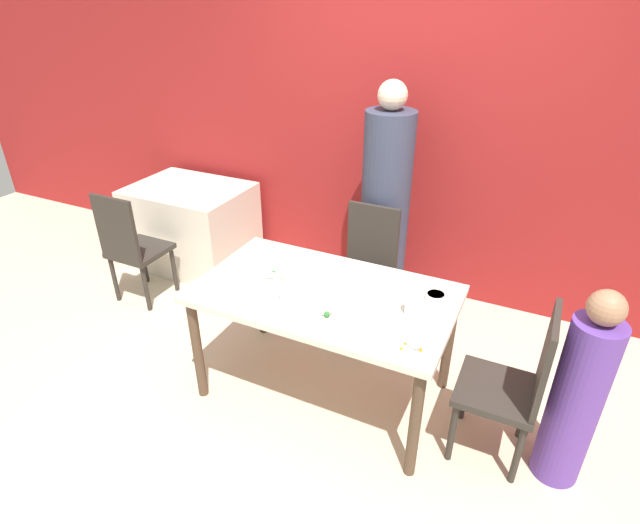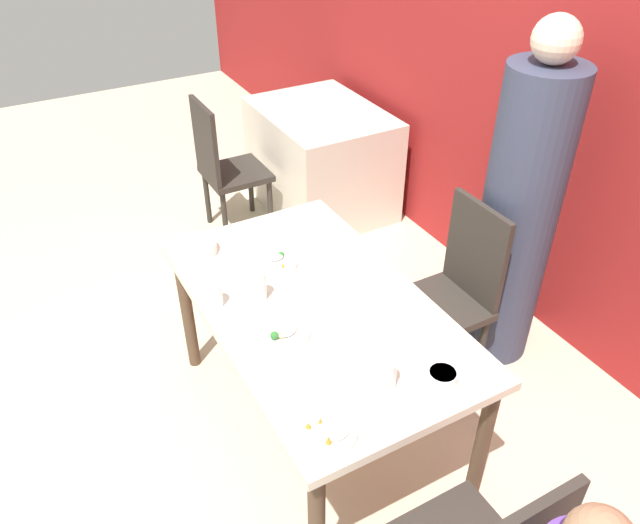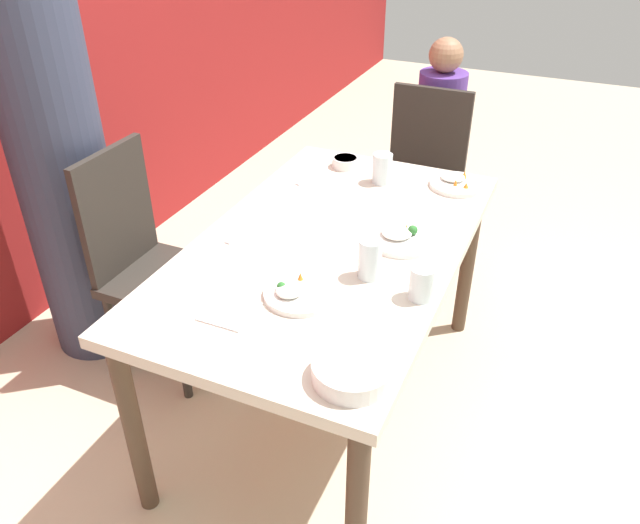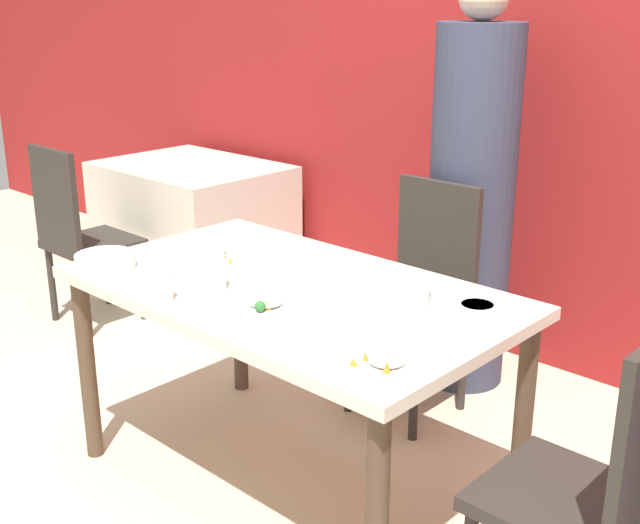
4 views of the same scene
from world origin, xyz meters
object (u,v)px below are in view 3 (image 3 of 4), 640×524
at_px(chair_adult_spot, 147,259).
at_px(chair_child_spot, 420,183).
at_px(plate_rice_adult, 457,183).
at_px(glass_water_tall, 422,283).
at_px(person_child, 435,157).
at_px(bowl_curry, 352,370).
at_px(person_adult, 62,173).

bearing_deg(chair_adult_spot, chair_child_spot, -35.47).
relative_size(chair_adult_spot, plate_rice_adult, 4.35).
xyz_separation_m(chair_adult_spot, chair_child_spot, (1.11, -0.79, 0.00)).
bearing_deg(chair_child_spot, chair_adult_spot, -125.47).
bearing_deg(glass_water_tall, person_child, 12.57).
bearing_deg(person_child, chair_adult_spot, 150.44).
height_order(chair_adult_spot, glass_water_tall, chair_adult_spot).
xyz_separation_m(person_child, bowl_curry, (-1.95, -0.29, 0.25)).
bearing_deg(person_adult, chair_adult_spot, -90.00).
distance_m(person_adult, glass_water_tall, 1.49).
height_order(chair_adult_spot, person_adult, person_adult).
xyz_separation_m(chair_child_spot, bowl_curry, (-1.66, -0.29, 0.28)).
height_order(bowl_curry, plate_rice_adult, bowl_curry).
xyz_separation_m(chair_adult_spot, bowl_curry, (-0.55, -1.08, 0.28)).
bearing_deg(bowl_curry, chair_adult_spot, 62.87).
relative_size(person_adult, plate_rice_adult, 8.06).
bearing_deg(person_adult, person_child, -39.16).
relative_size(person_adult, bowl_curry, 8.60).
bearing_deg(person_child, person_adult, 140.84).
distance_m(chair_child_spot, plate_rice_adult, 0.61).
bearing_deg(chair_child_spot, plate_rice_adult, -61.08).
distance_m(bowl_curry, plate_rice_adult, 1.18).
height_order(person_child, bowl_curry, person_child).
height_order(chair_child_spot, person_adult, person_adult).
xyz_separation_m(chair_child_spot, glass_water_tall, (-1.26, -0.35, 0.30)).
distance_m(person_child, bowl_curry, 1.98).
bearing_deg(bowl_curry, chair_child_spot, 9.76).
relative_size(plate_rice_adult, glass_water_tall, 2.08).
bearing_deg(chair_adult_spot, glass_water_tall, -97.73).
relative_size(bowl_curry, plate_rice_adult, 0.94).
bearing_deg(chair_child_spot, person_child, 90.00).
height_order(person_adult, glass_water_tall, person_adult).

